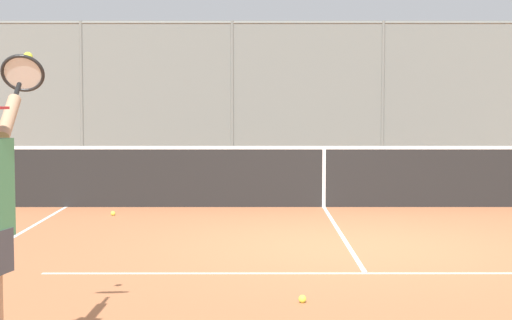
{
  "coord_description": "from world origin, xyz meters",
  "views": [
    {
      "loc": [
        1.08,
        9.69,
        1.71
      ],
      "look_at": [
        1.07,
        0.66,
        1.05
      ],
      "focal_mm": 59.55,
      "sensor_mm": 36.0,
      "label": 1
    }
  ],
  "objects": [
    {
      "name": "fence_backdrop",
      "position": [
        0.0,
        -8.43,
        1.3
      ],
      "size": [
        18.5,
        1.37,
        3.29
      ],
      "color": "slate",
      "rests_on": "ground"
    },
    {
      "name": "ground_plane",
      "position": [
        0.0,
        0.0,
        0.0
      ],
      "size": [
        60.0,
        60.0,
        0.0
      ],
      "primitive_type": "plane",
      "color": "#B76B42"
    },
    {
      "name": "tennis_ball_near_baseline",
      "position": [
        3.15,
        -2.58,
        0.03
      ],
      "size": [
        0.07,
        0.07,
        0.07
      ],
      "primitive_type": "sphere",
      "color": "#D6E042",
      "rests_on": "ground"
    },
    {
      "name": "court_line_markings",
      "position": [
        0.0,
        1.84,
        0.0
      ],
      "size": [
        8.16,
        9.23,
        0.01
      ],
      "color": "white",
      "rests_on": "ground"
    },
    {
      "name": "tennis_net",
      "position": [
        0.0,
        -3.55,
        0.49
      ],
      "size": [
        10.49,
        0.09,
        1.07
      ],
      "color": "#2D2D2D",
      "rests_on": "ground"
    },
    {
      "name": "tennis_ball_near_net",
      "position": [
        0.68,
        2.7,
        0.03
      ],
      "size": [
        0.07,
        0.07,
        0.07
      ],
      "primitive_type": "sphere",
      "color": "#D6E042",
      "rests_on": "ground"
    }
  ]
}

